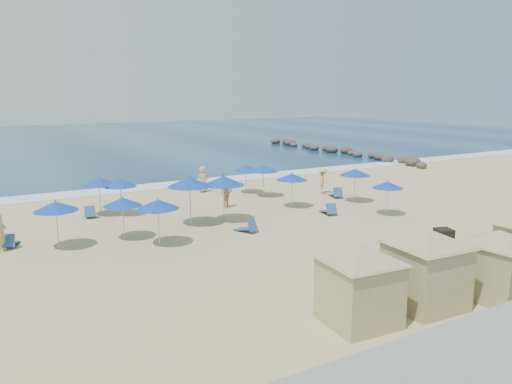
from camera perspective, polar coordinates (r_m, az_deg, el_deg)
ground at (r=24.58m, az=2.78°, el=-5.05°), size 160.00×160.00×0.00m
ocean at (r=76.15m, az=-20.51°, el=5.44°), size 160.00×80.00×0.06m
surf_line at (r=38.15m, az=-10.01°, el=0.77°), size 160.00×2.50×0.08m
rock_jetty at (r=58.30m, az=9.26°, el=4.73°), size 2.56×26.66×0.96m
trash_bin at (r=24.83m, az=20.65°, el=-4.76°), size 0.90×0.90×0.72m
cabana_0 at (r=15.48m, az=11.78°, el=-9.22°), size 4.34×4.34×2.73m
cabana_1 at (r=17.19m, az=18.91°, el=-7.16°), size 4.62×4.62×2.90m
cabana_2 at (r=18.82m, az=25.94°, el=-6.57°), size 4.21×4.21×2.65m
umbrella_1 at (r=23.83m, az=-21.92°, el=-1.51°), size 1.99×1.99×2.27m
umbrella_2 at (r=29.52m, az=-17.51°, el=1.16°), size 2.01×2.01×2.29m
umbrella_3 at (r=24.39m, az=-15.01°, el=-1.08°), size 1.87×1.87×2.13m
umbrella_4 at (r=29.24m, az=-15.27°, el=1.00°), size 1.91×1.91×2.18m
umbrella_5 at (r=26.20m, az=-7.58°, el=1.17°), size 2.38×2.38×2.71m
umbrella_6 at (r=26.79m, az=-3.72°, el=1.31°), size 2.31×2.31×2.63m
umbrella_7 at (r=33.26m, az=0.85°, el=2.70°), size 1.96×1.96×2.23m
umbrella_8 at (r=30.22m, az=4.12°, el=1.74°), size 1.93×1.93×2.20m
umbrella_9 at (r=34.58m, az=-1.14°, el=2.76°), size 1.80×1.80×2.04m
umbrella_10 at (r=32.22m, az=11.24°, el=2.23°), size 1.98×1.98×2.25m
umbrella_11 at (r=29.24m, az=14.80°, el=0.80°), size 1.80×1.80×2.04m
umbrella_12 at (r=23.00m, az=-11.14°, el=-1.37°), size 1.98×1.98×2.25m
beach_chair_0 at (r=25.40m, az=-26.30°, el=-5.14°), size 0.88×1.37×0.69m
beach_chair_1 at (r=29.64m, az=-18.48°, el=-2.29°), size 0.77×1.38×0.72m
beach_chair_2 at (r=29.86m, az=-11.47°, el=-1.86°), size 0.87×1.31×0.66m
beach_chair_3 at (r=25.16m, az=-0.98°, el=-4.09°), size 0.96×1.36×0.68m
beach_chair_4 at (r=29.05m, az=8.32°, el=-2.07°), size 0.90×1.43×0.73m
beach_chair_5 at (r=33.77m, az=9.16°, el=-0.20°), size 1.07×1.48×0.74m
beachgoer_0 at (r=24.75m, az=-27.12°, el=-4.08°), size 0.61×0.75×1.77m
beachgoer_1 at (r=30.41m, az=-3.40°, el=-0.05°), size 1.18×0.91×1.87m
beachgoer_2 at (r=34.86m, az=7.66°, el=1.28°), size 1.25×1.32×1.80m
beachgoer_3 at (r=35.26m, az=-6.07°, el=1.47°), size 0.99×0.73×1.85m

